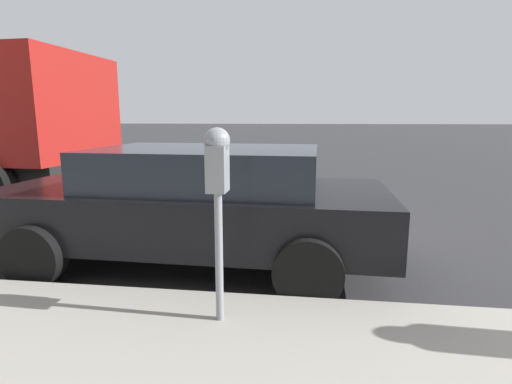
% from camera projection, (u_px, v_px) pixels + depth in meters
% --- Properties ---
extents(ground_plane, '(220.00, 220.00, 0.00)m').
position_uv_depth(ground_plane, '(254.00, 236.00, 5.76)').
color(ground_plane, '#333335').
extents(parking_meter, '(0.21, 0.19, 1.48)m').
position_uv_depth(parking_meter, '(218.00, 176.00, 2.91)').
color(parking_meter, gray).
rests_on(parking_meter, sidewalk).
extents(car_black, '(2.20, 4.45, 1.35)m').
position_uv_depth(car_black, '(197.00, 201.00, 4.63)').
color(car_black, black).
rests_on(car_black, ground_plane).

